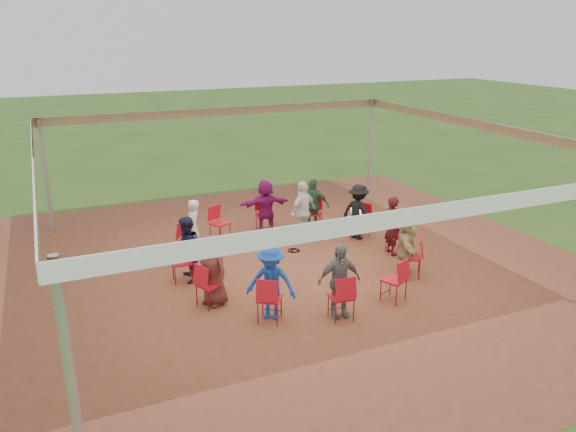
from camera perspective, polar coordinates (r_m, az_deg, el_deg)
name	(u,v)px	position (r m, az deg, el deg)	size (l,w,h in m)	color
ground	(296,266)	(12.91, 0.79, -5.15)	(80.00, 80.00, 0.00)	#2E5119
dirt_patch	(296,266)	(12.91, 0.79, -5.12)	(13.00, 13.00, 0.00)	brown
tent	(296,166)	(12.16, 0.84, 5.15)	(10.33, 10.33, 3.00)	#B2B2B7
chair_0	(361,221)	(14.67, 7.38, -0.49)	(0.42, 0.44, 0.90)	red
chair_1	(314,214)	(15.13, 2.63, 0.24)	(0.42, 0.44, 0.90)	red
chair_2	(264,215)	(15.05, -2.42, 0.15)	(0.42, 0.44, 0.90)	red
chair_3	(220,224)	(14.45, -6.94, -0.77)	(0.42, 0.44, 0.90)	red
chair_4	(189,240)	(13.43, -10.05, -2.43)	(0.42, 0.44, 0.90)	red
chair_5	(182,262)	(12.20, -10.72, -4.65)	(0.42, 0.44, 0.90)	red
chair_6	(209,285)	(11.08, -7.99, -6.94)	(0.42, 0.44, 0.90)	red
chair_7	(270,299)	(10.45, -1.89, -8.41)	(0.42, 0.44, 0.90)	red
chair_8	(341,297)	(10.56, 5.42, -8.18)	(0.42, 0.44, 0.90)	red
chair_9	(394,280)	(11.37, 10.71, -6.42)	(0.42, 0.44, 0.90)	red
chair_10	(411,257)	(12.55, 12.43, -4.09)	(0.42, 0.44, 0.90)	red
chair_11	(397,236)	(13.75, 10.98, -1.98)	(0.42, 0.44, 0.90)	red
person_seated_0	(358,212)	(14.48, 7.16, 0.43)	(0.93, 0.46, 1.44)	black
person_seated_1	(313,205)	(14.93, 2.57, 1.10)	(0.84, 0.43, 1.44)	#275135
person_seated_2	(265,206)	(14.85, -2.30, 1.02)	(1.33, 0.50, 1.44)	#7E115C
person_seated_3	(193,229)	(13.29, -9.63, -1.36)	(0.52, 0.34, 1.44)	beige
person_seated_4	(187,250)	(12.11, -10.24, -3.38)	(0.70, 0.40, 1.44)	#1F1A3C
person_seated_5	(213,270)	(11.04, -7.58, -5.45)	(0.70, 0.39, 1.44)	#552420
person_seated_6	(271,282)	(10.43, -1.75, -6.76)	(0.93, 0.46, 1.44)	#1540A4
person_seated_7	(339,281)	(10.54, 5.21, -6.57)	(0.84, 0.43, 1.44)	slate
person_seated_8	(407,245)	(12.45, 11.96, -2.88)	(1.33, 0.50, 1.44)	tan
person_seated_9	(393,225)	(13.60, 10.61, -0.95)	(0.52, 0.34, 1.44)	#3C0E11
standing_person	(303,212)	(14.14, 1.53, 0.43)	(0.93, 0.48, 1.59)	silver
cable_coil	(294,250)	(13.77, 0.62, -3.52)	(0.31, 0.31, 0.03)	black
laptop	(355,215)	(14.37, 6.79, 0.12)	(0.40, 0.43, 0.24)	#B7B7BC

